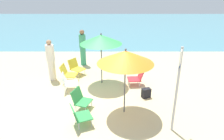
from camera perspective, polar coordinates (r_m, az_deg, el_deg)
ground_plane at (r=6.87m, az=-4.45°, el=-8.70°), size 40.00×40.00×0.00m
sea_water at (r=19.61m, az=-1.49°, el=12.06°), size 40.00×16.00×0.01m
umbrella_green at (r=7.53m, az=-2.89°, el=8.35°), size 1.51×1.51×1.94m
umbrella_orange at (r=5.62m, az=3.82°, el=3.55°), size 1.56×1.56×1.97m
beach_chair_a at (r=7.56m, az=-11.79°, el=-3.10°), size 0.60×0.59×0.63m
beach_chair_b at (r=8.87m, az=-9.74°, el=0.87°), size 0.76×0.73×0.64m
beach_chair_c at (r=5.73m, az=-8.78°, el=-11.99°), size 0.66×0.65×0.60m
beach_chair_d at (r=6.44m, az=-8.52°, el=-7.77°), size 0.64×0.65×0.63m
beach_chair_e at (r=8.29m, az=-11.99°, el=-0.74°), size 0.63×0.55×0.66m
beach_chair_f at (r=7.84m, az=6.95°, el=-1.91°), size 0.59×0.50×0.64m
person_a at (r=8.40m, az=-16.23°, el=2.57°), size 0.32×0.32×1.62m
person_b at (r=9.73m, az=-7.88°, el=6.14°), size 0.30×0.30×1.66m
warning_sign at (r=5.17m, az=17.71°, el=-2.54°), size 0.19×0.41×2.26m
beach_bag at (r=7.12m, az=9.40°, el=-6.22°), size 0.33×0.27×0.33m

